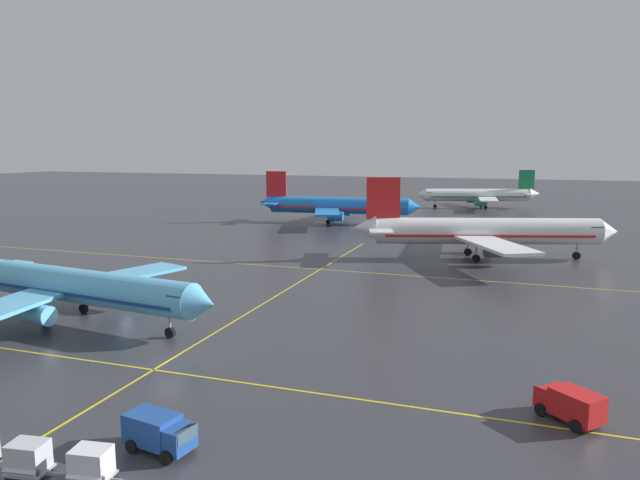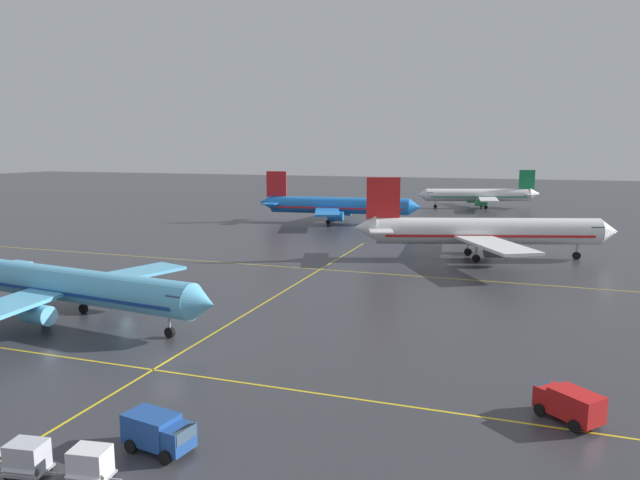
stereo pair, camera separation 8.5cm
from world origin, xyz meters
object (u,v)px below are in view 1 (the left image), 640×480
airliner_second_row (483,231)px  service_truck_catering (569,403)px  baggage_cart_row_fifth (28,458)px  airliner_front_gate (73,286)px  service_truck_red_van (160,431)px  airliner_third_row (337,206)px  airliner_far_left_stand (479,195)px  baggage_cart_row_rightmost (91,464)px

airliner_second_row → service_truck_catering: (8.73, -54.53, -3.14)m
service_truck_catering → baggage_cart_row_fifth: service_truck_catering is taller
airliner_front_gate → service_truck_catering: 45.79m
airliner_second_row → service_truck_red_van: bearing=-101.6°
airliner_third_row → airliner_far_left_stand: bearing=57.8°
airliner_far_left_stand → baggage_cart_row_fifth: size_ratio=11.96×
airliner_far_left_stand → service_truck_red_van: bearing=-93.0°
airliner_far_left_stand → baggage_cart_row_rightmost: airliner_far_left_stand is taller
baggage_cart_row_fifth → airliner_third_row: bearing=98.5°
airliner_front_gate → baggage_cart_row_rightmost: (21.32, -22.85, -2.59)m
service_truck_catering → airliner_front_gate: bearing=170.8°
airliner_far_left_stand → baggage_cart_row_rightmost: bearing=-93.5°
airliner_far_left_stand → airliner_front_gate: bearing=-103.5°
airliner_front_gate → baggage_cart_row_rightmost: airliner_front_gate is taller
airliner_second_row → airliner_far_left_stand: bearing=94.3°
airliner_third_row → baggage_cart_row_fifth: (15.77, -104.98, -2.99)m
airliner_far_left_stand → service_truck_red_van: (-7.62, -145.67, -2.53)m
airliner_second_row → service_truck_red_van: airliner_second_row is taller
baggage_cart_row_rightmost → airliner_far_left_stand: bearing=86.5°
airliner_third_row → airliner_far_left_stand: size_ratio=1.11×
service_truck_red_van → baggage_cart_row_rightmost: (-1.50, -3.90, -0.17)m
airliner_front_gate → baggage_cart_row_rightmost: bearing=-47.0°
airliner_front_gate → airliner_third_row: bearing=88.6°
service_truck_catering → service_truck_red_van: bearing=-152.5°
airliner_front_gate → service_truck_red_van: size_ratio=7.77×
airliner_far_left_stand → service_truck_catering: size_ratio=7.90×
airliner_front_gate → airliner_far_left_stand: 130.33m
baggage_cart_row_rightmost → service_truck_catering: bearing=33.1°
airliner_front_gate → baggage_cart_row_fifth: 29.50m
airliner_front_gate → service_truck_catering: bearing=-9.2°
airliner_far_left_stand → baggage_cart_row_fifth: (-12.69, -150.15, -2.70)m
airliner_third_row → airliner_front_gate: bearing=-91.4°
airliner_front_gate → airliner_third_row: airliner_third_row is taller
service_truck_red_van → airliner_second_row: bearing=78.4°
airliner_front_gate → airliner_second_row: airliner_second_row is taller
service_truck_catering → baggage_cart_row_fifth: bearing=-149.5°
airliner_front_gate → service_truck_catering: size_ratio=7.86×
airliner_front_gate → airliner_second_row: bearing=52.4°
service_truck_catering → airliner_second_row: bearing=99.1°
airliner_far_left_stand → service_truck_catering: bearing=-83.7°
airliner_front_gate → airliner_far_left_stand: size_ratio=1.00×
service_truck_catering → airliner_far_left_stand: bearing=96.3°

